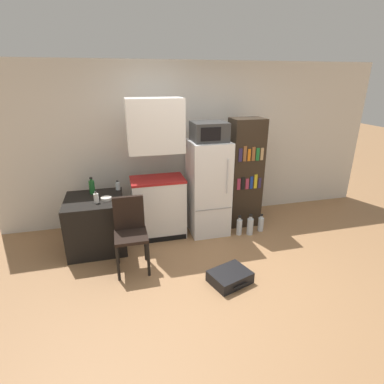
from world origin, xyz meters
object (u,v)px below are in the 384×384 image
(side_table, at_px, (97,223))
(suitcase_large_flat, at_px, (230,277))
(bookshelf, at_px, (245,173))
(chair, at_px, (130,227))
(water_bottle_back, at_px, (250,226))
(water_bottle_front, at_px, (261,224))
(kitchen_hutch, at_px, (157,176))
(microwave, at_px, (209,132))
(water_bottle_middle, at_px, (239,227))
(bottle_green_tall, at_px, (92,187))
(bottle_milk_white, at_px, (96,198))
(refrigerator, at_px, (208,188))
(bottle_clear_short, at_px, (118,186))
(bowl, at_px, (106,199))

(side_table, xyz_separation_m, suitcase_large_flat, (1.55, -1.24, -0.31))
(bookshelf, height_order, chair, bookshelf)
(chair, height_order, water_bottle_back, chair)
(bookshelf, height_order, water_bottle_front, bookshelf)
(kitchen_hutch, bearing_deg, water_bottle_front, -10.38)
(bookshelf, xyz_separation_m, chair, (-1.88, -0.81, -0.31))
(water_bottle_front, distance_m, water_bottle_back, 0.23)
(microwave, xyz_separation_m, water_bottle_middle, (0.44, -0.27, -1.45))
(side_table, xyz_separation_m, bottle_green_tall, (-0.02, 0.21, 0.48))
(water_bottle_middle, bearing_deg, bottle_milk_white, 179.50)
(refrigerator, bearing_deg, bottle_milk_white, -171.28)
(bookshelf, bearing_deg, microwave, -170.20)
(refrigerator, bearing_deg, bookshelf, 9.69)
(kitchen_hutch, xyz_separation_m, microwave, (0.77, -0.05, 0.63))
(kitchen_hutch, bearing_deg, bottle_milk_white, -160.71)
(bottle_milk_white, bearing_deg, chair, -48.71)
(kitchen_hutch, relative_size, water_bottle_back, 6.09)
(bookshelf, distance_m, bottle_clear_short, 1.99)
(bottle_green_tall, relative_size, suitcase_large_flat, 0.44)
(refrigerator, distance_m, chair, 1.43)
(refrigerator, xyz_separation_m, bottle_green_tall, (-1.70, 0.11, 0.13))
(side_table, height_order, bottle_milk_white, bottle_milk_white)
(kitchen_hutch, bearing_deg, bottle_green_tall, 176.30)
(kitchen_hutch, distance_m, bottle_green_tall, 0.94)
(water_bottle_front, xyz_separation_m, water_bottle_back, (-0.22, -0.06, 0.02))
(suitcase_large_flat, bearing_deg, microwave, 65.95)
(chair, bearing_deg, kitchen_hutch, 58.21)
(side_table, height_order, kitchen_hutch, kitchen_hutch)
(chair, bearing_deg, bookshelf, 23.33)
(refrigerator, xyz_separation_m, microwave, (-0.00, -0.00, 0.86))
(bottle_green_tall, bearing_deg, suitcase_large_flat, -42.73)
(refrigerator, bearing_deg, suitcase_large_flat, -95.52)
(side_table, distance_m, refrigerator, 1.72)
(chair, height_order, water_bottle_front, chair)
(kitchen_hutch, distance_m, chair, 0.97)
(side_table, bearing_deg, water_bottle_middle, -4.62)
(bookshelf, bearing_deg, side_table, -174.91)
(refrigerator, distance_m, microwave, 0.86)
(kitchen_hutch, relative_size, bottle_clear_short, 14.69)
(bottle_clear_short, distance_m, water_bottle_front, 2.31)
(water_bottle_front, bearing_deg, refrigerator, 163.74)
(microwave, xyz_separation_m, bowl, (-1.51, -0.19, -0.82))
(refrigerator, relative_size, bottle_clear_short, 10.35)
(bottle_milk_white, relative_size, water_bottle_front, 0.56)
(bottle_clear_short, bearing_deg, refrigerator, -7.92)
(microwave, relative_size, chair, 0.53)
(bottle_milk_white, distance_m, water_bottle_front, 2.55)
(bottle_clear_short, bearing_deg, chair, -83.09)
(bottle_green_tall, distance_m, water_bottle_back, 2.45)
(microwave, height_order, bowl, microwave)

